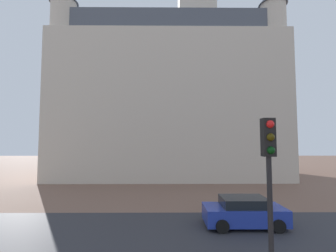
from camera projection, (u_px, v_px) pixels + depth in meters
ground_plane at (171, 236)px, 10.65m from camera, size 120.00×120.00×0.00m
street_asphalt_strip at (172, 241)px, 10.13m from camera, size 120.00×8.16×0.00m
landmark_building at (171, 99)px, 31.50m from camera, size 27.27×14.80×33.04m
car_blue at (244, 212)px, 12.00m from camera, size 4.10×2.10×1.47m
traffic_light_pole at (270, 183)px, 5.34m from camera, size 0.28×0.34×4.93m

